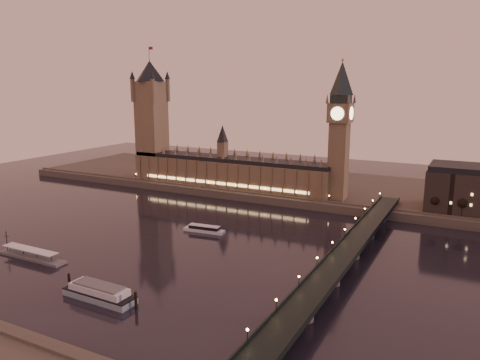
% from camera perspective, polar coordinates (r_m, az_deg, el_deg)
% --- Properties ---
extents(ground, '(700.00, 700.00, 0.00)m').
position_cam_1_polar(ground, '(281.59, -6.10, -7.53)').
color(ground, black).
rests_on(ground, ground).
extents(far_embankment, '(560.00, 130.00, 6.00)m').
position_cam_1_polar(far_embankment, '(413.35, 10.17, -0.95)').
color(far_embankment, '#423D35').
rests_on(far_embankment, ground).
extents(palace_of_westminster, '(180.00, 26.62, 52.00)m').
position_cam_1_polar(palace_of_westminster, '(396.60, -1.38, 1.46)').
color(palace_of_westminster, brown).
rests_on(palace_of_westminster, ground).
extents(victoria_tower, '(31.68, 31.68, 118.00)m').
position_cam_1_polar(victoria_tower, '(435.21, -10.76, 8.02)').
color(victoria_tower, brown).
rests_on(victoria_tower, ground).
extents(big_ben, '(17.68, 17.68, 104.00)m').
position_cam_1_polar(big_ben, '(355.67, 12.10, 6.87)').
color(big_ben, brown).
rests_on(big_ben, ground).
extents(westminster_bridge, '(13.20, 260.00, 15.30)m').
position_cam_1_polar(westminster_bridge, '(244.07, 12.39, -9.46)').
color(westminster_bridge, black).
rests_on(westminster_bridge, ground).
extents(bare_tree_0, '(5.54, 5.54, 11.27)m').
position_cam_1_polar(bare_tree_0, '(339.74, 22.94, -2.51)').
color(bare_tree_0, black).
rests_on(bare_tree_0, ground).
extents(bare_tree_1, '(5.54, 5.54, 11.27)m').
position_cam_1_polar(bare_tree_1, '(339.05, 25.81, -2.79)').
color(bare_tree_1, black).
rests_on(bare_tree_1, ground).
extents(cruise_boat_a, '(27.33, 8.50, 4.30)m').
position_cam_1_polar(cruise_boat_a, '(298.60, -4.38, -5.98)').
color(cruise_boat_a, silver).
rests_on(cruise_boat_a, ground).
extents(moored_barge, '(40.70, 10.70, 7.46)m').
position_cam_1_polar(moored_barge, '(218.31, -16.76, -13.00)').
color(moored_barge, '#869CAA').
rests_on(moored_barge, ground).
extents(pontoon_pier, '(45.44, 7.57, 12.12)m').
position_cam_1_polar(pontoon_pier, '(278.94, -24.08, -8.44)').
color(pontoon_pier, '#595B5E').
rests_on(pontoon_pier, ground).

